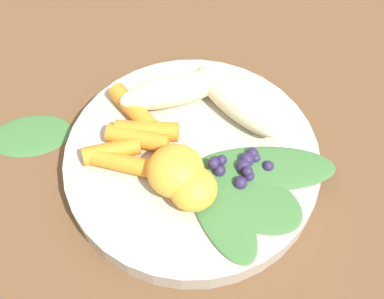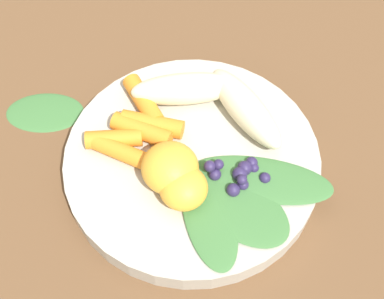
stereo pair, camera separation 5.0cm
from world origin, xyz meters
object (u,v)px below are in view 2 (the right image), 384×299
object	(u,v)px
bowl	(192,162)
banana_peeled_left	(186,89)
banana_peeled_right	(245,108)
kale_leaf_stray	(45,111)
orange_segment_near	(184,188)

from	to	relation	value
bowl	banana_peeled_left	distance (m)	0.08
banana_peeled_right	kale_leaf_stray	distance (m)	0.23
bowl	banana_peeled_left	size ratio (longest dim) A/B	2.23
banana_peeled_left	orange_segment_near	distance (m)	0.12
banana_peeled_right	kale_leaf_stray	xyz separation A→B (m)	(0.11, -0.19, -0.04)
bowl	orange_segment_near	size ratio (longest dim) A/B	5.65
orange_segment_near	kale_leaf_stray	world-z (taller)	orange_segment_near
bowl	kale_leaf_stray	distance (m)	0.18
banana_peeled_right	kale_leaf_stray	size ratio (longest dim) A/B	1.32
banana_peeled_left	banana_peeled_right	world-z (taller)	same
banana_peeled_left	banana_peeled_right	distance (m)	0.07
bowl	orange_segment_near	xyz separation A→B (m)	(0.04, 0.02, 0.03)
bowl	orange_segment_near	world-z (taller)	orange_segment_near
bowl	banana_peeled_left	bearing A→B (deg)	-137.33
bowl	kale_leaf_stray	size ratio (longest dim) A/B	2.95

